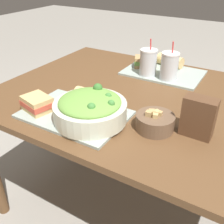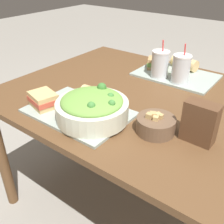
{
  "view_description": "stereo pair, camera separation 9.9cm",
  "coord_description": "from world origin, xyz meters",
  "px_view_note": "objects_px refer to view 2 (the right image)",
  "views": [
    {
      "loc": [
        0.44,
        -1.07,
        1.33
      ],
      "look_at": [
        0.01,
        -0.34,
        0.84
      ],
      "focal_mm": 42.0,
      "sensor_mm": 36.0,
      "label": 1
    },
    {
      "loc": [
        0.53,
        -1.02,
        1.33
      ],
      "look_at": [
        0.01,
        -0.34,
        0.84
      ],
      "focal_mm": 42.0,
      "sensor_mm": 36.0,
      "label": 2
    }
  ],
  "objects_px": {
    "baguette_near": "(98,96)",
    "soup_bowl": "(156,124)",
    "sandwich_near": "(43,100)",
    "sandwich_far": "(158,63)",
    "drink_cup_dark": "(160,65)",
    "salad_bowl": "(92,107)",
    "baguette_far": "(185,63)",
    "drink_cup_red": "(181,70)",
    "chip_bag": "(200,122)"
  },
  "relations": [
    {
      "from": "baguette_near",
      "to": "soup_bowl",
      "type": "bearing_deg",
      "value": -98.29
    },
    {
      "from": "sandwich_near",
      "to": "sandwich_far",
      "type": "xyz_separation_m",
      "value": [
        0.18,
        0.72,
        0.0
      ]
    },
    {
      "from": "sandwich_far",
      "to": "soup_bowl",
      "type": "bearing_deg",
      "value": -86.45
    },
    {
      "from": "drink_cup_dark",
      "to": "salad_bowl",
      "type": "bearing_deg",
      "value": -90.32
    },
    {
      "from": "salad_bowl",
      "to": "drink_cup_dark",
      "type": "distance_m",
      "value": 0.56
    },
    {
      "from": "soup_bowl",
      "to": "baguette_far",
      "type": "xyz_separation_m",
      "value": [
        -0.18,
        0.68,
        0.01
      ]
    },
    {
      "from": "baguette_far",
      "to": "drink_cup_dark",
      "type": "bearing_deg",
      "value": 175.2
    },
    {
      "from": "sandwich_near",
      "to": "drink_cup_dark",
      "type": "distance_m",
      "value": 0.66
    },
    {
      "from": "soup_bowl",
      "to": "sandwich_near",
      "type": "relative_size",
      "value": 1.03
    },
    {
      "from": "drink_cup_red",
      "to": "salad_bowl",
      "type": "bearing_deg",
      "value": -102.59
    },
    {
      "from": "sandwich_near",
      "to": "drink_cup_dark",
      "type": "height_order",
      "value": "drink_cup_dark"
    },
    {
      "from": "baguette_near",
      "to": "sandwich_far",
      "type": "xyz_separation_m",
      "value": [
        0.01,
        0.55,
        -0.0
      ]
    },
    {
      "from": "baguette_near",
      "to": "sandwich_far",
      "type": "relative_size",
      "value": 1.12
    },
    {
      "from": "baguette_near",
      "to": "chip_bag",
      "type": "relative_size",
      "value": 1.07
    },
    {
      "from": "sandwich_far",
      "to": "drink_cup_red",
      "type": "distance_m",
      "value": 0.22
    },
    {
      "from": "baguette_near",
      "to": "chip_bag",
      "type": "bearing_deg",
      "value": -90.97
    },
    {
      "from": "baguette_far",
      "to": "drink_cup_red",
      "type": "height_order",
      "value": "drink_cup_red"
    },
    {
      "from": "sandwich_far",
      "to": "drink_cup_dark",
      "type": "bearing_deg",
      "value": -82.19
    },
    {
      "from": "baguette_near",
      "to": "baguette_far",
      "type": "distance_m",
      "value": 0.66
    },
    {
      "from": "salad_bowl",
      "to": "chip_bag",
      "type": "bearing_deg",
      "value": 18.39
    },
    {
      "from": "salad_bowl",
      "to": "baguette_far",
      "type": "distance_m",
      "value": 0.77
    },
    {
      "from": "salad_bowl",
      "to": "baguette_near",
      "type": "distance_m",
      "value": 0.14
    },
    {
      "from": "drink_cup_dark",
      "to": "baguette_near",
      "type": "bearing_deg",
      "value": -99.5
    },
    {
      "from": "soup_bowl",
      "to": "sandwich_far",
      "type": "xyz_separation_m",
      "value": [
        -0.31,
        0.58,
        0.01
      ]
    },
    {
      "from": "baguette_far",
      "to": "sandwich_near",
      "type": "bearing_deg",
      "value": 171.62
    },
    {
      "from": "sandwich_near",
      "to": "salad_bowl",
      "type": "bearing_deg",
      "value": 26.22
    },
    {
      "from": "salad_bowl",
      "to": "soup_bowl",
      "type": "xyz_separation_m",
      "value": [
        0.25,
        0.09,
        -0.03
      ]
    },
    {
      "from": "salad_bowl",
      "to": "soup_bowl",
      "type": "relative_size",
      "value": 1.96
    },
    {
      "from": "chip_bag",
      "to": "drink_cup_red",
      "type": "bearing_deg",
      "value": 123.06
    },
    {
      "from": "soup_bowl",
      "to": "drink_cup_dark",
      "type": "bearing_deg",
      "value": 116.95
    },
    {
      "from": "baguette_near",
      "to": "chip_bag",
      "type": "distance_m",
      "value": 0.47
    },
    {
      "from": "sandwich_far",
      "to": "drink_cup_dark",
      "type": "xyz_separation_m",
      "value": [
        0.07,
        -0.11,
        0.04
      ]
    },
    {
      "from": "sandwich_near",
      "to": "chip_bag",
      "type": "relative_size",
      "value": 0.94
    },
    {
      "from": "baguette_near",
      "to": "drink_cup_dark",
      "type": "xyz_separation_m",
      "value": [
        0.07,
        0.44,
        0.03
      ]
    },
    {
      "from": "drink_cup_dark",
      "to": "drink_cup_red",
      "type": "height_order",
      "value": "drink_cup_red"
    },
    {
      "from": "baguette_near",
      "to": "sandwich_far",
      "type": "distance_m",
      "value": 0.55
    },
    {
      "from": "sandwich_far",
      "to": "drink_cup_red",
      "type": "height_order",
      "value": "drink_cup_red"
    },
    {
      "from": "sandwich_near",
      "to": "chip_bag",
      "type": "height_order",
      "value": "chip_bag"
    },
    {
      "from": "sandwich_far",
      "to": "baguette_far",
      "type": "distance_m",
      "value": 0.16
    },
    {
      "from": "baguette_near",
      "to": "baguette_far",
      "type": "height_order",
      "value": "same"
    },
    {
      "from": "soup_bowl",
      "to": "baguette_near",
      "type": "height_order",
      "value": "soup_bowl"
    },
    {
      "from": "drink_cup_dark",
      "to": "chip_bag",
      "type": "relative_size",
      "value": 1.33
    },
    {
      "from": "salad_bowl",
      "to": "baguette_far",
      "type": "xyz_separation_m",
      "value": [
        0.07,
        0.76,
        -0.02
      ]
    },
    {
      "from": "sandwich_near",
      "to": "baguette_far",
      "type": "height_order",
      "value": "baguette_far"
    },
    {
      "from": "baguette_near",
      "to": "salad_bowl",
      "type": "bearing_deg",
      "value": -151.69
    },
    {
      "from": "soup_bowl",
      "to": "baguette_near",
      "type": "bearing_deg",
      "value": 174.11
    },
    {
      "from": "soup_bowl",
      "to": "baguette_near",
      "type": "xyz_separation_m",
      "value": [
        -0.32,
        0.03,
        0.01
      ]
    },
    {
      "from": "salad_bowl",
      "to": "sandwich_far",
      "type": "distance_m",
      "value": 0.67
    },
    {
      "from": "baguette_near",
      "to": "sandwich_near",
      "type": "bearing_deg",
      "value": 132.24
    },
    {
      "from": "salad_bowl",
      "to": "drink_cup_red",
      "type": "height_order",
      "value": "drink_cup_red"
    }
  ]
}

